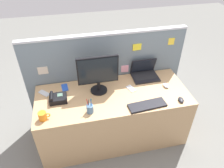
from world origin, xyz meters
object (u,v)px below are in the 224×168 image
at_px(desk_phone, 58,98).
at_px(pen_cup, 90,109).
at_px(desktop_monitor, 98,73).
at_px(cell_phone_white_slab, 131,89).
at_px(coffee_mug, 43,116).
at_px(cell_phone_blue_case, 65,87).
at_px(laptop, 144,72).
at_px(keyboard_main, 147,105).
at_px(cell_phone_silver_slab, 44,93).
at_px(computer_mouse_right_hand, 166,86).
at_px(computer_mouse_left_hand, 181,100).

relative_size(desk_phone, pen_cup, 1.06).
relative_size(desktop_monitor, cell_phone_white_slab, 3.76).
bearing_deg(desk_phone, coffee_mug, -120.54).
bearing_deg(cell_phone_blue_case, laptop, -3.81).
relative_size(keyboard_main, pen_cup, 2.33).
height_order(cell_phone_white_slab, cell_phone_blue_case, same).
xyz_separation_m(keyboard_main, cell_phone_silver_slab, (-1.13, 0.47, -0.01)).
height_order(desktop_monitor, keyboard_main, desktop_monitor).
distance_m(keyboard_main, cell_phone_white_slab, 0.35).
bearing_deg(computer_mouse_right_hand, desktop_monitor, 165.11).
height_order(desktop_monitor, coffee_mug, desktop_monitor).
height_order(desktop_monitor, cell_phone_silver_slab, desktop_monitor).
xyz_separation_m(desktop_monitor, coffee_mug, (-0.64, -0.35, -0.21)).
bearing_deg(cell_phone_silver_slab, desktop_monitor, -50.96).
xyz_separation_m(laptop, keyboard_main, (-0.16, -0.56, -0.04)).
bearing_deg(cell_phone_silver_slab, laptop, -39.96).
bearing_deg(coffee_mug, computer_mouse_right_hand, 9.37).
relative_size(desktop_monitor, computer_mouse_left_hand, 4.78).
relative_size(computer_mouse_left_hand, cell_phone_silver_slab, 0.66).
xyz_separation_m(desk_phone, cell_phone_white_slab, (0.88, 0.03, -0.03)).
bearing_deg(laptop, keyboard_main, -105.56).
relative_size(keyboard_main, coffee_mug, 3.48).
relative_size(cell_phone_white_slab, cell_phone_blue_case, 0.91).
xyz_separation_m(computer_mouse_left_hand, cell_phone_blue_case, (-1.29, 0.53, -0.01)).
bearing_deg(coffee_mug, pen_cup, -0.13).
height_order(keyboard_main, pen_cup, pen_cup).
relative_size(desk_phone, cell_phone_white_slab, 1.54).
bearing_deg(keyboard_main, desktop_monitor, 136.29).
bearing_deg(keyboard_main, pen_cup, 171.78).
distance_m(desktop_monitor, keyboard_main, 0.67).
distance_m(laptop, cell_phone_silver_slab, 1.29).
relative_size(computer_mouse_right_hand, cell_phone_silver_slab, 0.66).
relative_size(computer_mouse_right_hand, cell_phone_white_slab, 0.79).
xyz_separation_m(keyboard_main, cell_phone_white_slab, (-0.09, 0.33, -0.01)).
height_order(keyboard_main, computer_mouse_left_hand, computer_mouse_left_hand).
xyz_separation_m(desktop_monitor, cell_phone_blue_case, (-0.40, 0.14, -0.26)).
distance_m(computer_mouse_left_hand, pen_cup, 1.04).
xyz_separation_m(laptop, desk_phone, (-1.13, -0.26, -0.02)).
distance_m(desktop_monitor, pen_cup, 0.44).
height_order(computer_mouse_right_hand, coffee_mug, coffee_mug).
xyz_separation_m(desktop_monitor, computer_mouse_right_hand, (0.83, -0.11, -0.24)).
distance_m(cell_phone_blue_case, cell_phone_silver_slab, 0.25).
relative_size(desktop_monitor, cell_phone_silver_slab, 3.16).
bearing_deg(computer_mouse_left_hand, computer_mouse_right_hand, 112.99).
height_order(pen_cup, cell_phone_blue_case, pen_cup).
bearing_deg(cell_phone_silver_slab, desk_phone, -90.28).
bearing_deg(computer_mouse_left_hand, cell_phone_blue_case, 168.66).
bearing_deg(computer_mouse_right_hand, laptop, 116.26).
distance_m(computer_mouse_right_hand, computer_mouse_left_hand, 0.29).
distance_m(pen_cup, coffee_mug, 0.49).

